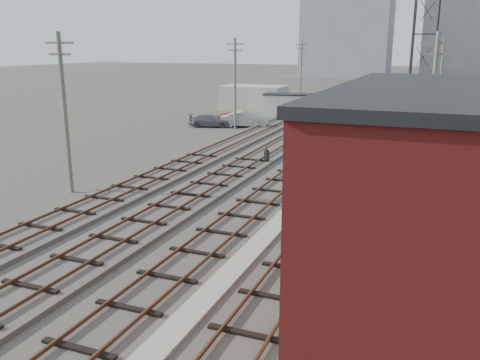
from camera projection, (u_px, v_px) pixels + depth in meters
The scene contains 23 objects.
ground at pixel (379, 116), 60.93m from camera, with size 320.00×320.00×0.00m, color #282621.
track_right at pixel (378, 149), 41.17m from camera, with size 3.20×90.00×0.39m.
track_mid_right at pixel (329, 146), 42.61m from camera, with size 3.20×90.00×0.39m.
track_mid_left at pixel (283, 142), 44.04m from camera, with size 3.20×90.00×0.39m.
track_left at pixel (241, 139), 45.48m from camera, with size 3.20×90.00×0.39m.
platform_curb at pixel (241, 265), 19.45m from camera, with size 0.90×28.00×0.26m, color gray.
brick_building at pixel (446, 216), 14.24m from camera, with size 6.54×12.20×7.22m.
lattice_tower at pixel (423, 57), 34.60m from camera, with size 1.60×1.60×15.00m.
utility_pole_left_a at pixel (65, 110), 28.31m from camera, with size 1.80×0.24×9.00m.
utility_pole_left_b at pixel (235, 81), 50.74m from camera, with size 1.80×0.24×9.00m.
utility_pole_left_c at pixel (301, 70), 73.17m from camera, with size 1.80×0.24×9.00m.
utility_pole_right_a at pixel (431, 109), 28.66m from camera, with size 1.80×0.24×9.00m.
utility_pole_right_b at pixel (440, 78), 55.57m from camera, with size 1.80×0.24×9.00m.
apartment_left at pixel (348, 18), 130.84m from camera, with size 22.00×14.00×30.00m, color gray.
apartment_right at pixel (455, 27), 135.46m from camera, with size 16.00×12.00×26.00m, color gray.
shed_left at pixel (254, 98), 66.27m from camera, with size 8.00×5.00×3.20m, color gray.
shed_right at pixel (460, 95), 66.15m from camera, with size 6.00×6.00×4.00m, color gray.
signal_mast at pixel (293, 259), 13.93m from camera, with size 0.40×0.42×4.34m.
switch_stand at pixel (267, 156), 36.46m from camera, with size 0.34×0.34×1.20m.
site_trailer at pixel (291, 105), 60.29m from camera, with size 6.83×3.71×2.74m.
car_red at pixel (234, 118), 54.56m from camera, with size 1.55×3.85×1.31m, color #9B160E.
car_silver at pixel (245, 120), 52.87m from camera, with size 1.67×4.78×1.58m, color #93969A.
car_grey at pixel (210, 121), 53.11m from camera, with size 1.82×4.47×1.30m, color slate.
Camera 1 is at (7.14, -2.69, 8.26)m, focal length 38.00 mm.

